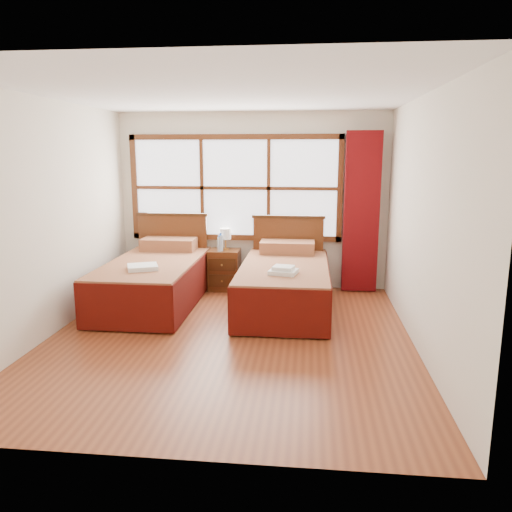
# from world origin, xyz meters

# --- Properties ---
(floor) EXTENTS (4.50, 4.50, 0.00)m
(floor) POSITION_xyz_m (0.00, 0.00, 0.00)
(floor) COLOR brown
(floor) RESTS_ON ground
(ceiling) EXTENTS (4.50, 4.50, 0.00)m
(ceiling) POSITION_xyz_m (0.00, 0.00, 2.60)
(ceiling) COLOR white
(ceiling) RESTS_ON wall_back
(wall_back) EXTENTS (4.00, 0.00, 4.00)m
(wall_back) POSITION_xyz_m (0.00, 2.25, 1.30)
(wall_back) COLOR silver
(wall_back) RESTS_ON floor
(wall_left) EXTENTS (0.00, 4.50, 4.50)m
(wall_left) POSITION_xyz_m (-2.00, 0.00, 1.30)
(wall_left) COLOR silver
(wall_left) RESTS_ON floor
(wall_right) EXTENTS (0.00, 4.50, 4.50)m
(wall_right) POSITION_xyz_m (2.00, 0.00, 1.30)
(wall_right) COLOR silver
(wall_right) RESTS_ON floor
(window) EXTENTS (3.16, 0.06, 1.56)m
(window) POSITION_xyz_m (-0.25, 2.21, 1.50)
(window) COLOR white
(window) RESTS_ON wall_back
(curtain) EXTENTS (0.50, 0.16, 2.30)m
(curtain) POSITION_xyz_m (1.60, 2.11, 1.17)
(curtain) COLOR maroon
(curtain) RESTS_ON wall_back
(bed_left) EXTENTS (1.15, 2.23, 1.12)m
(bed_left) POSITION_xyz_m (-1.20, 1.20, 0.34)
(bed_left) COLOR #361C0B
(bed_left) RESTS_ON floor
(bed_right) EXTENTS (1.14, 2.21, 1.11)m
(bed_right) POSITION_xyz_m (0.55, 1.20, 0.34)
(bed_right) COLOR #361C0B
(bed_right) RESTS_ON floor
(nightstand) EXTENTS (0.45, 0.45, 0.60)m
(nightstand) POSITION_xyz_m (-0.39, 1.99, 0.30)
(nightstand) COLOR #542912
(nightstand) RESTS_ON floor
(towels_left) EXTENTS (0.45, 0.42, 0.06)m
(towels_left) POSITION_xyz_m (-1.18, 0.65, 0.63)
(towels_left) COLOR white
(towels_left) RESTS_ON bed_left
(towels_right) EXTENTS (0.37, 0.34, 0.09)m
(towels_right) POSITION_xyz_m (0.56, 0.64, 0.63)
(towels_right) COLOR white
(towels_right) RESTS_ON bed_right
(lamp) EXTENTS (0.16, 0.16, 0.32)m
(lamp) POSITION_xyz_m (-0.38, 2.05, 0.82)
(lamp) COLOR #BA893B
(lamp) RESTS_ON nightstand
(bottle_near) EXTENTS (0.06, 0.06, 0.24)m
(bottle_near) POSITION_xyz_m (-0.44, 1.89, 0.71)
(bottle_near) COLOR #A3BDD2
(bottle_near) RESTS_ON nightstand
(bottle_far) EXTENTS (0.07, 0.07, 0.27)m
(bottle_far) POSITION_xyz_m (-0.43, 1.91, 0.72)
(bottle_far) COLOR #A3BDD2
(bottle_far) RESTS_ON nightstand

